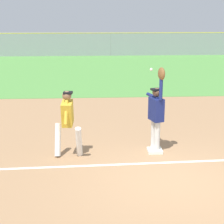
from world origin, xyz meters
TOP-DOWN VIEW (x-y plane):
  - ground_plane at (0.00, 0.00)m, footprint 72.87×72.87m
  - outfield_grass at (0.00, 15.95)m, footprint 43.45×15.62m
  - first_base at (-0.08, 1.66)m, footprint 0.38×0.38m
  - fielder at (-0.05, 1.73)m, footprint 0.38×0.89m
  - runner at (-2.35, 1.49)m, footprint 0.73×0.85m
  - baseball at (-0.23, 1.69)m, footprint 0.07×0.07m
  - outfield_fence at (0.00, 23.76)m, footprint 43.53×0.08m
  - parked_car_silver at (-7.43, 26.59)m, footprint 4.57×2.45m
  - parked_car_red at (-0.91, 26.03)m, footprint 4.51×2.32m
  - parked_car_white at (4.69, 26.35)m, footprint 4.59×2.50m

SIDE VIEW (x-z plane):
  - ground_plane at x=0.00m, z-range 0.00..0.00m
  - outfield_grass at x=0.00m, z-range 0.00..0.01m
  - first_base at x=-0.08m, z-range 0.00..0.08m
  - parked_car_silver at x=-7.43m, z-range 0.05..1.30m
  - parked_car_red at x=-0.91m, z-range 0.05..1.30m
  - parked_car_white at x=4.69m, z-range 0.05..1.30m
  - outfield_fence at x=0.00m, z-range 0.00..1.91m
  - runner at x=-2.35m, z-range 0.14..1.86m
  - fielder at x=-0.05m, z-range -0.02..2.26m
  - baseball at x=-0.23m, z-range 2.17..2.24m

